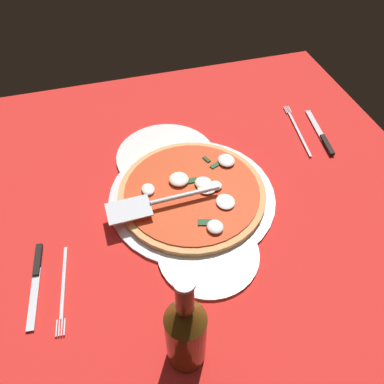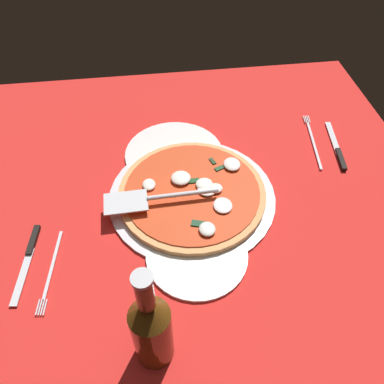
% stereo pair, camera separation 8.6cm
% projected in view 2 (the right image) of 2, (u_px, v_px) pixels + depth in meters
% --- Properties ---
extents(ground_plane, '(1.08, 1.08, 0.01)m').
position_uv_depth(ground_plane, '(200.00, 203.00, 0.87)').
color(ground_plane, red).
extents(checker_pattern, '(1.08, 1.08, 0.00)m').
position_uv_depth(checker_pattern, '(200.00, 201.00, 0.87)').
color(checker_pattern, silver).
rests_on(checker_pattern, ground_plane).
extents(pizza_pan, '(0.37, 0.37, 0.01)m').
position_uv_depth(pizza_pan, '(192.00, 196.00, 0.87)').
color(pizza_pan, silver).
rests_on(pizza_pan, ground_plane).
extents(dinner_plate_left, '(0.20, 0.20, 0.01)m').
position_uv_depth(dinner_plate_left, '(197.00, 255.00, 0.77)').
color(dinner_plate_left, white).
rests_on(dinner_plate_left, ground_plane).
extents(dinner_plate_right, '(0.24, 0.24, 0.01)m').
position_uv_depth(dinner_plate_right, '(174.00, 154.00, 0.97)').
color(dinner_plate_right, white).
rests_on(dinner_plate_right, ground_plane).
extents(pizza, '(0.33, 0.33, 0.03)m').
position_uv_depth(pizza, '(193.00, 192.00, 0.86)').
color(pizza, tan).
rests_on(pizza, pizza_pan).
extents(pizza_server, '(0.06, 0.24, 0.01)m').
position_uv_depth(pizza_server, '(154.00, 198.00, 0.82)').
color(pizza_server, silver).
rests_on(pizza_server, pizza).
extents(place_setting_near, '(0.23, 0.15, 0.01)m').
position_uv_depth(place_setting_near, '(325.00, 146.00, 0.99)').
color(place_setting_near, white).
rests_on(place_setting_near, ground_plane).
extents(place_setting_far, '(0.20, 0.13, 0.01)m').
position_uv_depth(place_setting_far, '(40.00, 264.00, 0.76)').
color(place_setting_far, silver).
rests_on(place_setting_far, ground_plane).
extents(beer_bottle, '(0.06, 0.06, 0.24)m').
position_uv_depth(beer_bottle, '(151.00, 328.00, 0.58)').
color(beer_bottle, '#54330F').
rests_on(beer_bottle, ground_plane).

